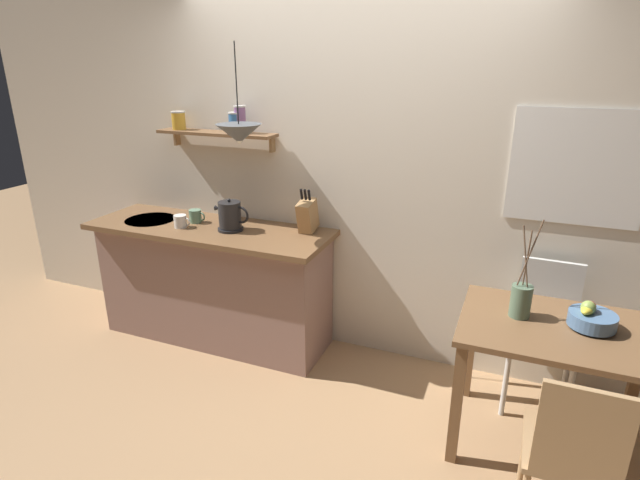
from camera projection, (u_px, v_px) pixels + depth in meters
name	position (u px, v px, depth m)	size (l,w,h in m)	color
ground_plane	(320.00, 387.00, 3.37)	(14.00, 14.00, 0.00)	#A87F56
back_wall	(384.00, 172.00, 3.41)	(6.80, 0.11, 2.70)	silver
kitchen_counter	(214.00, 282.00, 3.85)	(1.83, 0.63, 0.92)	gray
wall_shelf	(217.00, 127.00, 3.62)	(0.92, 0.20, 0.32)	brown
dining_table	(557.00, 347.00, 2.66)	(1.01, 0.72, 0.76)	brown
dining_chair_near	(573.00, 452.00, 2.14)	(0.39, 0.43, 0.89)	tan
dining_chair_far	(544.00, 327.00, 3.09)	(0.42, 0.42, 0.92)	silver
fruit_bowl	(591.00, 318.00, 2.59)	(0.23, 0.23, 0.15)	#51759E
twig_vase	(521.00, 300.00, 2.70)	(0.11, 0.11, 0.55)	#567056
electric_kettle	(230.00, 216.00, 3.57)	(0.27, 0.18, 0.23)	black
knife_block	(307.00, 215.00, 3.51)	(0.10, 0.20, 0.32)	tan
coffee_mug_by_sink	(181.00, 221.00, 3.65)	(0.13, 0.09, 0.09)	white
coffee_mug_spare	(196.00, 216.00, 3.76)	(0.13, 0.09, 0.10)	slate
pendant_lamp	(239.00, 134.00, 3.22)	(0.29, 0.29, 0.62)	black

